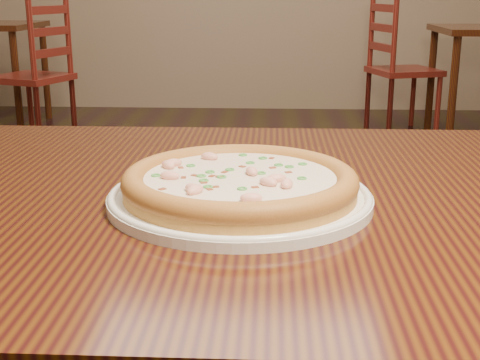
{
  "coord_description": "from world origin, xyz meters",
  "views": [
    {
      "loc": [
        0.23,
        -1.13,
        1.0
      ],
      "look_at": [
        0.19,
        -0.36,
        0.78
      ],
      "focal_mm": 50.0,
      "sensor_mm": 36.0,
      "label": 1
    }
  ],
  "objects_px": {
    "hero_table": "(333,265)",
    "plate": "(240,197)",
    "pizza": "(240,182)",
    "chair_b": "(38,77)",
    "chair_c": "(397,70)"
  },
  "relations": [
    {
      "from": "chair_c",
      "to": "hero_table",
      "type": "bearing_deg",
      "value": -101.3
    },
    {
      "from": "plate",
      "to": "chair_b",
      "type": "height_order",
      "value": "chair_b"
    },
    {
      "from": "chair_b",
      "to": "chair_c",
      "type": "distance_m",
      "value": 2.42
    },
    {
      "from": "plate",
      "to": "chair_b",
      "type": "distance_m",
      "value": 3.79
    },
    {
      "from": "plate",
      "to": "chair_c",
      "type": "distance_m",
      "value": 4.07
    },
    {
      "from": "hero_table",
      "to": "pizza",
      "type": "height_order",
      "value": "pizza"
    },
    {
      "from": "pizza",
      "to": "chair_c",
      "type": "distance_m",
      "value": 4.07
    },
    {
      "from": "hero_table",
      "to": "pizza",
      "type": "xyz_separation_m",
      "value": [
        -0.12,
        -0.05,
        0.13
      ]
    },
    {
      "from": "hero_table",
      "to": "plate",
      "type": "height_order",
      "value": "plate"
    },
    {
      "from": "hero_table",
      "to": "chair_b",
      "type": "xyz_separation_m",
      "value": [
        -1.59,
        3.42,
        -0.21
      ]
    },
    {
      "from": "hero_table",
      "to": "pizza",
      "type": "relative_size",
      "value": 4.23
    },
    {
      "from": "plate",
      "to": "chair_b",
      "type": "xyz_separation_m",
      "value": [
        -1.47,
        3.47,
        -0.32
      ]
    },
    {
      "from": "chair_c",
      "to": "chair_b",
      "type": "bearing_deg",
      "value": -168.52
    },
    {
      "from": "hero_table",
      "to": "pizza",
      "type": "bearing_deg",
      "value": -157.37
    },
    {
      "from": "chair_c",
      "to": "plate",
      "type": "bearing_deg",
      "value": -102.82
    }
  ]
}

